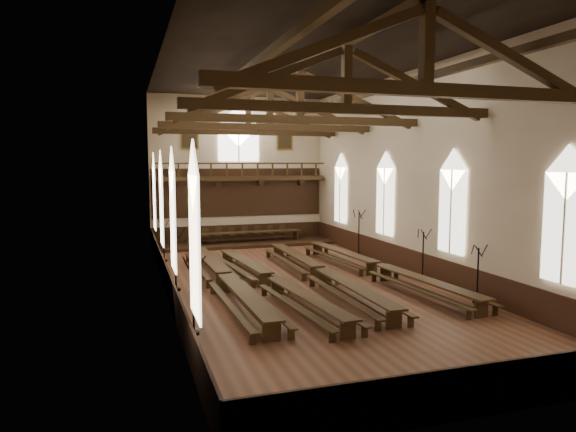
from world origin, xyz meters
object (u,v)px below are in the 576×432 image
Objects in this scene: candelabrum_left_mid at (176,271)px; candelabrum_right_far at (359,242)px; refectory_row_d at (378,267)px; candelabrum_left_far at (164,248)px; high_table at (247,233)px; candelabrum_right_near at (477,285)px; candelabrum_right_mid at (423,266)px; refectory_row_c at (321,271)px; dais at (248,243)px; refectory_row_a at (225,278)px; candelabrum_left_near at (194,311)px; refectory_row_b at (271,279)px.

candelabrum_right_far is (11.10, 5.13, -0.00)m from candelabrum_left_mid.
refectory_row_d is 5.84× the size of candelabrum_left_far.
refectory_row_d is 1.91× the size of high_table.
candelabrum_right_near is at bearing -26.80° from candelabrum_left_mid.
candelabrum_right_mid reaches higher than candelabrum_right_near.
candelabrum_right_far is (4.64, 5.70, 0.30)m from refectory_row_c.
dais is at bearing 107.70° from candelabrum_right_near.
candelabrum_left_near reaches higher than refectory_row_a.
candelabrum_left_far is at bearing 141.90° from refectory_row_d.
refectory_row_a is 5.87× the size of candelabrum_right_mid.
refectory_row_a is 5.88× the size of candelabrum_left_far.
candelabrum_right_near is (11.10, -5.61, -0.13)m from candelabrum_left_mid.
candelabrum_right_far reaches higher than refectory_row_d.
candelabrum_left_mid is at bearing 165.89° from refectory_row_a.
candelabrum_left_near is 15.69m from candelabrum_right_far.
candelabrum_right_mid is at bearing -90.00° from candelabrum_right_far.
dais is (-0.70, 11.68, -0.44)m from refectory_row_c.
refectory_row_b is at bearing 176.29° from candelabrum_right_mid.
refectory_row_c is 5.83× the size of candelabrum_left_far.
candelabrum_right_mid is (9.06, -1.21, 0.20)m from refectory_row_a.
refectory_row_b is at bearing -98.64° from high_table.
dais is at bearing 71.33° from candelabrum_left_near.
candelabrum_right_mid reaches higher than refectory_row_d.
candelabrum_left_far is (-2.04, 7.45, 0.20)m from refectory_row_a.
refectory_row_a is at bearing 158.11° from refectory_row_b.
refectory_row_b is 5.73× the size of candelabrum_left_far.
refectory_row_b is 9.07m from candelabrum_left_far.
refectory_row_a is 2.00m from refectory_row_b.
refectory_row_a is at bearing -74.71° from candelabrum_left_far.
candelabrum_right_mid is (11.10, 4.24, -0.03)m from candelabrum_left_near.
dais is 1.52× the size of high_table.
refectory_row_a is 7.72m from candelabrum_left_far.
refectory_row_a is 1.27× the size of dais.
dais is 4.63× the size of candelabrum_right_mid.
candelabrum_right_far reaches higher than refectory_row_a.
candelabrum_left_far is (-5.77, -4.17, -0.05)m from high_table.
candelabrum_right_near is at bearing -47.33° from refectory_row_c.
candelabrum_left_near is at bearing -108.67° from high_table.
high_table reaches higher than dais.
dais is (-3.69, 11.58, -0.43)m from refectory_row_d.
dais is 7.14m from candelabrum_left_far.
candelabrum_left_near is 0.93× the size of candelabrum_right_far.
candelabrum_left_far is (-3.89, 8.19, 0.23)m from refectory_row_b.
candelabrum_right_near is 0.84× the size of candelabrum_right_far.
high_table reaches higher than refectory_row_b.
refectory_row_d is (5.57, 0.78, 0.02)m from refectory_row_b.
refectory_row_b is at bearing -17.90° from candelabrum_left_mid.
candelabrum_right_far is at bearing -48.25° from dais.
refectory_row_b is at bearing -172.05° from refectory_row_d.
high_table is (3.73, 11.61, 0.25)m from refectory_row_a.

